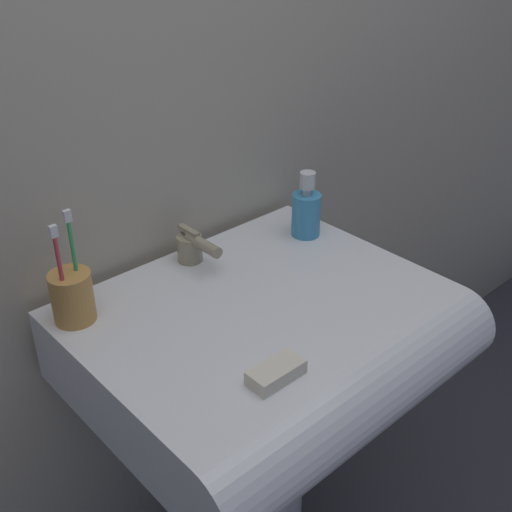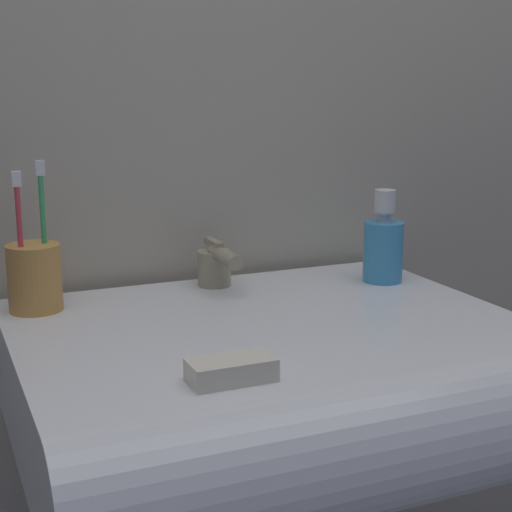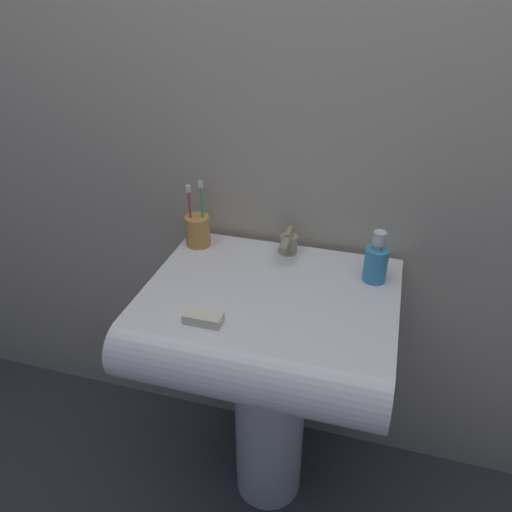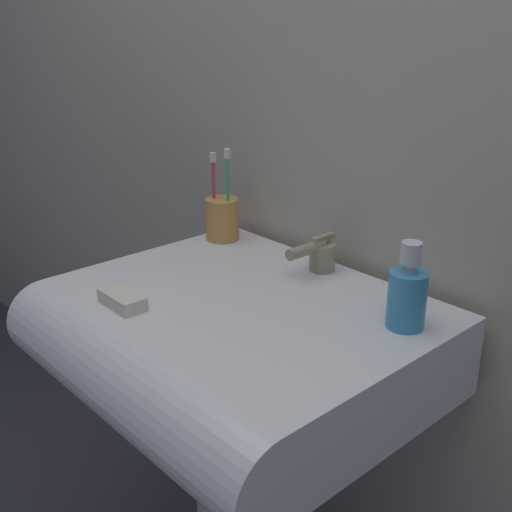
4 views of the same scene
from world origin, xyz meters
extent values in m
cube|color=#B7AD99|center=(0.00, 0.28, 1.20)|extent=(5.00, 0.05, 2.40)
cylinder|color=white|center=(0.00, 0.00, 0.32)|extent=(0.21, 0.21, 0.64)
cube|color=white|center=(0.00, 0.00, 0.71)|extent=(0.64, 0.47, 0.14)
cylinder|color=white|center=(0.00, -0.24, 0.71)|extent=(0.64, 0.14, 0.14)
cylinder|color=tan|center=(0.00, 0.19, 0.81)|extent=(0.05, 0.05, 0.05)
cylinder|color=tan|center=(0.00, 0.14, 0.84)|extent=(0.02, 0.09, 0.02)
cube|color=tan|center=(0.00, 0.19, 0.85)|extent=(0.01, 0.06, 0.01)
cylinder|color=#D19347|center=(-0.27, 0.16, 0.83)|extent=(0.07, 0.07, 0.09)
cylinder|color=#D83F4C|center=(-0.28, 0.15, 0.88)|extent=(0.01, 0.01, 0.16)
cube|color=white|center=(-0.28, 0.15, 0.97)|extent=(0.01, 0.01, 0.02)
cylinder|color=#3FB266|center=(-0.25, 0.17, 0.88)|extent=(0.01, 0.01, 0.17)
cube|color=white|center=(-0.25, 0.17, 0.98)|extent=(0.01, 0.01, 0.02)
cylinder|color=#3F99CC|center=(0.25, 0.11, 0.83)|extent=(0.06, 0.06, 0.09)
cylinder|color=silver|center=(0.25, 0.11, 0.89)|extent=(0.02, 0.02, 0.01)
cylinder|color=silver|center=(0.25, 0.11, 0.91)|extent=(0.03, 0.03, 0.03)
cube|color=silver|center=(-0.12, -0.18, 0.80)|extent=(0.09, 0.04, 0.02)
camera|label=1|loc=(-0.64, -0.71, 1.43)|focal=45.00mm
camera|label=2|loc=(-0.40, -0.89, 1.09)|focal=55.00mm
camera|label=3|loc=(0.25, -1.03, 1.51)|focal=35.00mm
camera|label=4|loc=(0.76, -0.68, 1.26)|focal=45.00mm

